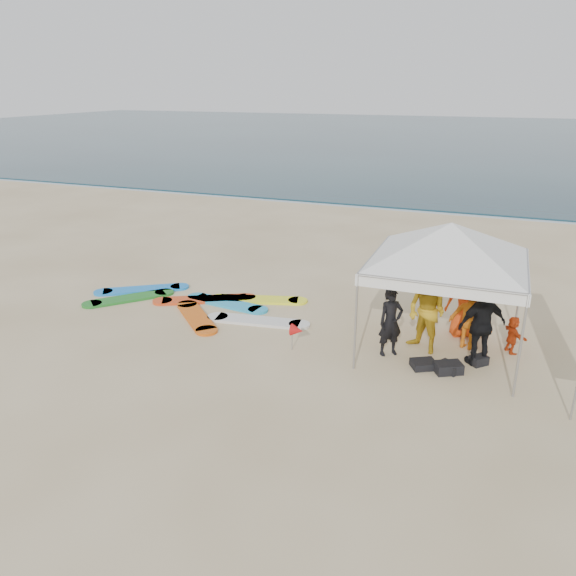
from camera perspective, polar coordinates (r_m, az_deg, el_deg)
The scene contains 13 objects.
ground at distance 11.34m, azimuth -2.45°, elevation -10.26°, with size 120.00×120.00×0.00m, color beige.
ocean at distance 69.30m, azimuth 18.36°, elevation 14.38°, with size 160.00×84.00×0.08m, color #0C2633.
shoreline_foam at distance 28.03m, azimuth 12.65°, elevation 7.80°, with size 160.00×1.20×0.01m, color silver.
person_black_a at distance 12.58m, azimuth 10.39°, elevation -3.43°, with size 0.57×0.37×1.56m, color black.
person_yellow at distance 12.85m, azimuth 13.89°, elevation -2.34°, with size 0.93×0.72×1.91m, color gold.
person_orange_a at distance 13.34m, azimuth 18.07°, elevation -2.71°, with size 1.01×0.58×1.57m, color #C96011.
person_black_b at distance 12.58m, azimuth 19.10°, elevation -3.57°, with size 1.07×0.45×1.83m, color black.
person_orange_b at distance 13.89m, azimuth 17.66°, elevation -1.03°, with size 0.93×0.60×1.89m, color #E04613.
person_seated at distance 13.56m, azimuth 21.86°, elevation -4.43°, with size 0.80×0.26×0.87m, color #CC3E12.
canopy_tent at distance 12.38m, azimuth 16.32°, elevation 6.35°, with size 4.50×4.50×3.39m.
marker_pennant at distance 12.65m, azimuth 0.92°, elevation -4.34°, with size 0.28×0.28×0.64m.
gear_pile at distance 12.46m, azimuth 15.81°, elevation -7.59°, with size 1.63×1.12×0.22m.
surfboard_spread at distance 15.61m, azimuth -8.76°, elevation -1.55°, with size 6.29×3.13×0.07m.
Camera 1 is at (3.97, -8.95, 5.72)m, focal length 35.00 mm.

